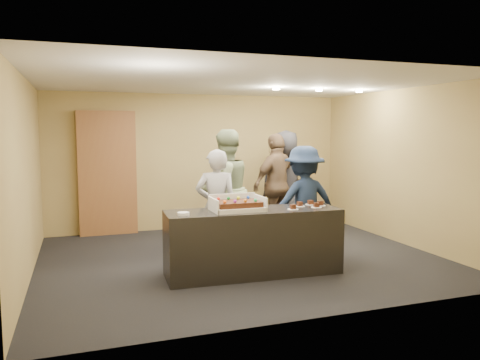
{
  "coord_description": "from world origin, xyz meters",
  "views": [
    {
      "loc": [
        -2.34,
        -6.73,
        1.97
      ],
      "look_at": [
        -0.01,
        0.0,
        1.22
      ],
      "focal_mm": 35.0,
      "sensor_mm": 36.0,
      "label": 1
    }
  ],
  "objects": [
    {
      "name": "room",
      "position": [
        0.0,
        0.0,
        1.35
      ],
      "size": [
        6.04,
        6.0,
        2.7
      ],
      "color": "black",
      "rests_on": "ground"
    },
    {
      "name": "serving_counter",
      "position": [
        -0.1,
        -0.84,
        0.45
      ],
      "size": [
        2.43,
        0.82,
        0.9
      ],
      "primitive_type": "cube",
      "rotation": [
        0.0,
        0.0,
        -0.05
      ],
      "color": "black",
      "rests_on": "floor"
    },
    {
      "name": "storage_cabinet",
      "position": [
        -1.83,
        2.41,
        1.17
      ],
      "size": [
        1.07,
        0.15,
        2.35
      ],
      "primitive_type": "cube",
      "color": "brown",
      "rests_on": "floor"
    },
    {
      "name": "cake_box",
      "position": [
        -0.33,
        -0.81,
        0.95
      ],
      "size": [
        0.69,
        0.48,
        0.2
      ],
      "color": "white",
      "rests_on": "serving_counter"
    },
    {
      "name": "sheet_cake",
      "position": [
        -0.34,
        -0.84,
        1.0
      ],
      "size": [
        0.59,
        0.41,
        0.11
      ],
      "color": "#35180C",
      "rests_on": "cake_box"
    },
    {
      "name": "plate_stack",
      "position": [
        -1.1,
        -0.94,
        0.92
      ],
      "size": [
        0.15,
        0.15,
        0.04
      ],
      "primitive_type": "cylinder",
      "color": "white",
      "rests_on": "serving_counter"
    },
    {
      "name": "slice_a",
      "position": [
        0.41,
        -1.0,
        0.92
      ],
      "size": [
        0.15,
        0.15,
        0.07
      ],
      "color": "white",
      "rests_on": "serving_counter"
    },
    {
      "name": "slice_b",
      "position": [
        0.62,
        -0.79,
        0.92
      ],
      "size": [
        0.15,
        0.15,
        0.07
      ],
      "color": "white",
      "rests_on": "serving_counter"
    },
    {
      "name": "slice_c",
      "position": [
        0.8,
        -0.96,
        0.92
      ],
      "size": [
        0.15,
        0.15,
        0.07
      ],
      "color": "white",
      "rests_on": "serving_counter"
    },
    {
      "name": "slice_d",
      "position": [
        0.83,
        -0.71,
        0.92
      ],
      "size": [
        0.15,
        0.15,
        0.07
      ],
      "color": "white",
      "rests_on": "serving_counter"
    },
    {
      "name": "slice_e",
      "position": [
        0.93,
        -0.83,
        0.92
      ],
      "size": [
        0.15,
        0.15,
        0.07
      ],
      "color": "white",
      "rests_on": "serving_counter"
    },
    {
      "name": "person_server_grey",
      "position": [
        -0.43,
        -0.14,
        0.85
      ],
      "size": [
        0.7,
        0.54,
        1.7
      ],
      "primitive_type": "imported",
      "rotation": [
        0.0,
        0.0,
        2.92
      ],
      "color": "#A2A2A8",
      "rests_on": "floor"
    },
    {
      "name": "person_sage_man",
      "position": [
        -0.06,
        0.62,
        1.0
      ],
      "size": [
        1.17,
        1.04,
        2.0
      ],
      "primitive_type": "imported",
      "rotation": [
        0.0,
        0.0,
        3.49
      ],
      "color": "gray",
      "rests_on": "floor"
    },
    {
      "name": "person_navy_man",
      "position": [
        0.96,
        -0.25,
        0.87
      ],
      "size": [
        1.13,
        0.65,
        1.74
      ],
      "primitive_type": "imported",
      "rotation": [
        0.0,
        0.0,
        3.14
      ],
      "color": "#182642",
      "rests_on": "floor"
    },
    {
      "name": "person_brown_extra",
      "position": [
        1.14,
        1.2,
        0.97
      ],
      "size": [
        1.23,
        0.85,
        1.93
      ],
      "primitive_type": "imported",
      "rotation": [
        0.0,
        0.0,
        3.51
      ],
      "color": "brown",
      "rests_on": "floor"
    },
    {
      "name": "person_dark_suit",
      "position": [
        1.42,
        1.43,
        0.99
      ],
      "size": [
        1.16,
        1.08,
        1.99
      ],
      "primitive_type": "imported",
      "rotation": [
        0.0,
        0.0,
        2.51
      ],
      "color": "#25252A",
      "rests_on": "floor"
    },
    {
      "name": "ceiling_spotlights",
      "position": [
        1.6,
        0.5,
        2.67
      ],
      "size": [
        1.72,
        0.12,
        0.03
      ],
      "color": "#FFEAC6",
      "rests_on": "ceiling"
    }
  ]
}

